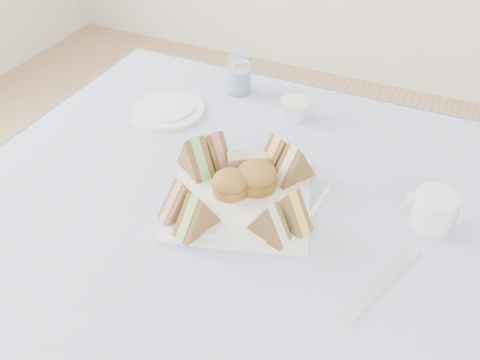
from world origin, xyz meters
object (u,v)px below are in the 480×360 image
at_px(serving_plate, 240,197).
at_px(creamer_jug, 433,210).
at_px(water_glass, 238,75).
at_px(table, 218,315).

xyz_separation_m(serving_plate, creamer_jug, (0.34, 0.09, 0.03)).
relative_size(water_glass, creamer_jug, 1.23).
bearing_deg(creamer_jug, serving_plate, -169.99).
xyz_separation_m(table, creamer_jug, (0.39, 0.11, 0.41)).
relative_size(serving_plate, creamer_jug, 3.55).
relative_size(table, water_glass, 9.74).
bearing_deg(creamer_jug, table, -168.58).
distance_m(water_glass, creamer_jug, 0.60).
distance_m(table, water_glass, 0.60).
height_order(serving_plate, creamer_jug, creamer_jug).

